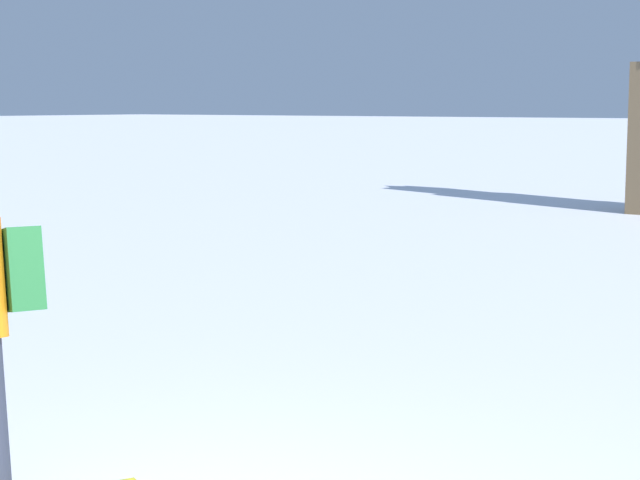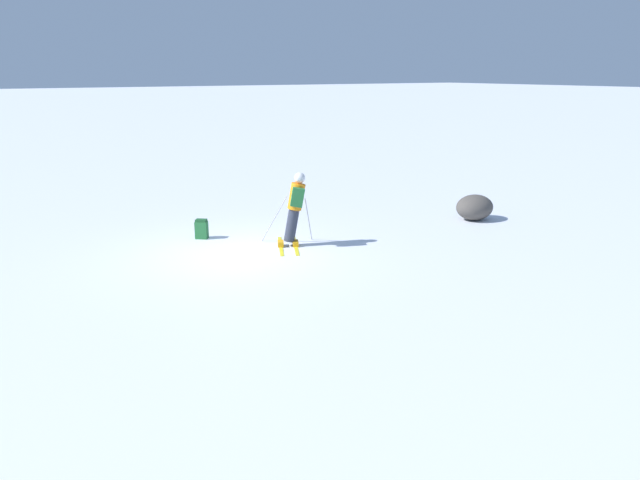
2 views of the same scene
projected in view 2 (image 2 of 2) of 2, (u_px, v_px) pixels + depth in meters
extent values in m
plane|color=white|center=(239.00, 254.00, 14.49)|extent=(300.00, 300.00, 0.00)
cube|color=yellow|center=(295.00, 246.00, 15.19)|extent=(0.84, 1.57, 0.01)
cube|color=yellow|center=(281.00, 246.00, 15.16)|extent=(0.84, 1.57, 0.01)
cube|color=orange|center=(295.00, 243.00, 15.17)|extent=(0.25, 0.31, 0.12)
cube|color=orange|center=(281.00, 243.00, 15.14)|extent=(0.25, 0.31, 0.12)
cylinder|color=#2D3342|center=(292.00, 225.00, 15.05)|extent=(0.47, 0.41, 0.83)
cylinder|color=orange|center=(296.00, 196.00, 14.87)|extent=(0.55, 0.50, 0.68)
sphere|color=tan|center=(299.00, 179.00, 14.77)|extent=(0.34, 0.32, 0.26)
sphere|color=silver|center=(300.00, 178.00, 14.76)|extent=(0.39, 0.37, 0.30)
cube|color=#236633|center=(297.00, 197.00, 14.62)|extent=(0.40, 0.32, 0.48)
cylinder|color=#B7B7BC|center=(309.00, 220.00, 15.36)|extent=(0.44, 0.39, 1.17)
cylinder|color=#B7B7BC|center=(274.00, 219.00, 15.27)|extent=(0.37, 0.75, 1.25)
cube|color=#236633|center=(202.00, 230.00, 15.81)|extent=(0.37, 0.36, 0.44)
cube|color=#1A4C26|center=(201.00, 220.00, 15.75)|extent=(0.33, 0.32, 0.06)
ellipsoid|color=#4C4742|center=(475.00, 207.00, 17.76)|extent=(1.12, 0.95, 0.73)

